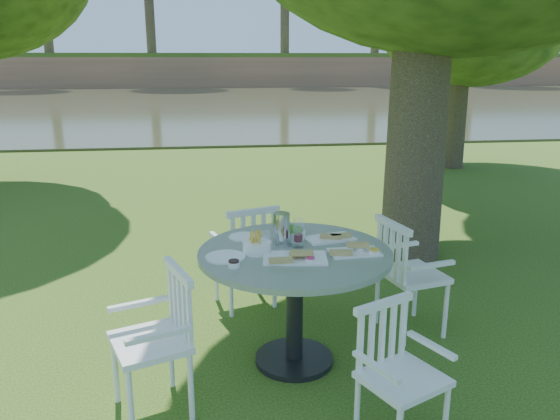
{
  "coord_description": "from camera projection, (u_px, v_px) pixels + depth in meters",
  "views": [
    {
      "loc": [
        -0.59,
        -4.29,
        2.11
      ],
      "look_at": [
        0.0,
        0.2,
        0.85
      ],
      "focal_mm": 35.0,
      "sensor_mm": 36.0,
      "label": 1
    }
  ],
  "objects": [
    {
      "name": "chair_nw",
      "position": [
        249.0,
        249.0,
        4.65
      ],
      "size": [
        0.58,
        0.56,
        0.92
      ],
      "rotation": [
        0.0,
        0.0,
        -2.82
      ],
      "color": "white",
      "rests_on": "ground"
    },
    {
      "name": "tableware",
      "position": [
        285.0,
        242.0,
        3.75
      ],
      "size": [
        1.17,
        0.75,
        0.23
      ],
      "color": "white",
      "rests_on": "table"
    },
    {
      "name": "chair_ne",
      "position": [
        403.0,
        268.0,
        4.22
      ],
      "size": [
        0.53,
        0.56,
        0.93
      ],
      "rotation": [
        0.0,
        0.0,
        -4.48
      ],
      "color": "white",
      "rests_on": "ground"
    },
    {
      "name": "ground",
      "position": [
        283.0,
        310.0,
        4.74
      ],
      "size": [
        140.0,
        140.0,
        0.0
      ],
      "primitive_type": "plane",
      "color": "#23420D",
      "rests_on": "ground"
    },
    {
      "name": "table",
      "position": [
        295.0,
        275.0,
        3.76
      ],
      "size": [
        1.32,
        1.32,
        0.85
      ],
      "color": "black",
      "rests_on": "ground"
    },
    {
      "name": "chair_se",
      "position": [
        393.0,
        363.0,
        3.03
      ],
      "size": [
        0.54,
        0.53,
        0.82
      ],
      "rotation": [
        0.0,
        0.0,
        0.44
      ],
      "color": "white",
      "rests_on": "ground"
    },
    {
      "name": "river",
      "position": [
        219.0,
        103.0,
        26.71
      ],
      "size": [
        100.0,
        28.0,
        0.12
      ],
      "primitive_type": "cube",
      "color": "#343620",
      "rests_on": "ground"
    },
    {
      "name": "chair_sw",
      "position": [
        164.0,
        329.0,
        3.29
      ],
      "size": [
        0.56,
        0.58,
        0.91
      ],
      "rotation": [
        0.0,
        0.0,
        -1.21
      ],
      "color": "white",
      "rests_on": "ground"
    }
  ]
}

